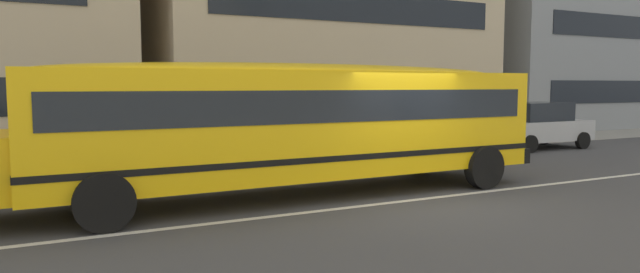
{
  "coord_description": "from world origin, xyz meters",
  "views": [
    {
      "loc": [
        -6.64,
        -8.8,
        2.26
      ],
      "look_at": [
        -1.71,
        0.72,
        1.27
      ],
      "focal_mm": 31.51,
      "sensor_mm": 36.0,
      "label": 1
    }
  ],
  "objects": [
    {
      "name": "ground_plane",
      "position": [
        0.0,
        0.0,
        0.0
      ],
      "size": [
        400.0,
        400.0,
        0.0
      ],
      "primitive_type": "plane",
      "color": "#424244"
    },
    {
      "name": "school_bus",
      "position": [
        -2.03,
        1.43,
        1.6
      ],
      "size": [
        12.04,
        2.85,
        2.69
      ],
      "rotation": [
        0.0,
        0.0,
        3.15
      ],
      "color": "yellow",
      "rests_on": "ground_plane"
    },
    {
      "name": "sidewalk_far",
      "position": [
        0.0,
        7.8,
        0.01
      ],
      "size": [
        120.0,
        3.0,
        0.01
      ],
      "primitive_type": "cube",
      "color": "gray",
      "rests_on": "ground_plane"
    },
    {
      "name": "parked_car_silver_by_entrance",
      "position": [
        9.33,
        5.29,
        0.84
      ],
      "size": [
        3.91,
        1.89,
        1.64
      ],
      "rotation": [
        0.0,
        0.0,
        -0.0
      ],
      "color": "#B7BABF",
      "rests_on": "ground_plane"
    },
    {
      "name": "apartment_block_far_right",
      "position": [
        21.88,
        15.65,
        6.65
      ],
      "size": [
        17.12,
        12.75,
        13.3
      ],
      "color": "gray",
      "rests_on": "ground_plane"
    },
    {
      "name": "lane_centreline",
      "position": [
        0.0,
        0.0,
        0.0
      ],
      "size": [
        110.0,
        0.16,
        0.01
      ],
      "primitive_type": "cube",
      "color": "silver",
      "rests_on": "ground_plane"
    }
  ]
}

